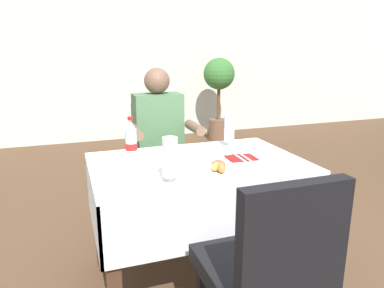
{
  "coord_description": "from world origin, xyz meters",
  "views": [
    {
      "loc": [
        -0.82,
        -1.76,
        1.4
      ],
      "look_at": [
        -0.12,
        0.22,
        0.84
      ],
      "focal_mm": 33.76,
      "sensor_mm": 36.0,
      "label": 1
    }
  ],
  "objects_px": {
    "beer_glass_middle": "(229,131)",
    "napkin_cutlery_set": "(241,158)",
    "seated_diner_far": "(160,142)",
    "plate_near_camera": "(219,168)",
    "potted_plant_corner": "(219,86)",
    "chair_near_camera_side": "(266,268)",
    "chair_far_diner_seat": "(163,157)",
    "plate_far_diner": "(176,152)",
    "main_dining_table": "(198,189)",
    "cola_bottle_primary": "(131,142)",
    "beer_glass_left": "(170,159)"
  },
  "relations": [
    {
      "from": "beer_glass_middle",
      "to": "napkin_cutlery_set",
      "type": "height_order",
      "value": "beer_glass_middle"
    },
    {
      "from": "napkin_cutlery_set",
      "to": "seated_diner_far",
      "type": "bearing_deg",
      "value": 113.78
    },
    {
      "from": "plate_near_camera",
      "to": "potted_plant_corner",
      "type": "bearing_deg",
      "value": 66.56
    },
    {
      "from": "chair_near_camera_side",
      "to": "seated_diner_far",
      "type": "height_order",
      "value": "seated_diner_far"
    },
    {
      "from": "beer_glass_middle",
      "to": "potted_plant_corner",
      "type": "distance_m",
      "value": 3.17
    },
    {
      "from": "seated_diner_far",
      "to": "napkin_cutlery_set",
      "type": "bearing_deg",
      "value": -66.22
    },
    {
      "from": "chair_far_diner_seat",
      "to": "napkin_cutlery_set",
      "type": "height_order",
      "value": "chair_far_diner_seat"
    },
    {
      "from": "potted_plant_corner",
      "to": "napkin_cutlery_set",
      "type": "bearing_deg",
      "value": -111.2
    },
    {
      "from": "chair_near_camera_side",
      "to": "napkin_cutlery_set",
      "type": "distance_m",
      "value": 0.83
    },
    {
      "from": "napkin_cutlery_set",
      "to": "potted_plant_corner",
      "type": "height_order",
      "value": "potted_plant_corner"
    },
    {
      "from": "seated_diner_far",
      "to": "plate_far_diner",
      "type": "height_order",
      "value": "seated_diner_far"
    },
    {
      "from": "chair_near_camera_side",
      "to": "seated_diner_far",
      "type": "bearing_deg",
      "value": 91.93
    },
    {
      "from": "chair_far_diner_seat",
      "to": "potted_plant_corner",
      "type": "distance_m",
      "value": 2.85
    },
    {
      "from": "beer_glass_middle",
      "to": "potted_plant_corner",
      "type": "height_order",
      "value": "potted_plant_corner"
    },
    {
      "from": "main_dining_table",
      "to": "plate_far_diner",
      "type": "height_order",
      "value": "plate_far_diner"
    },
    {
      "from": "chair_near_camera_side",
      "to": "cola_bottle_primary",
      "type": "relative_size",
      "value": 3.74
    },
    {
      "from": "seated_diner_far",
      "to": "plate_far_diner",
      "type": "distance_m",
      "value": 0.51
    },
    {
      "from": "chair_far_diner_seat",
      "to": "chair_near_camera_side",
      "type": "height_order",
      "value": "same"
    },
    {
      "from": "seated_diner_far",
      "to": "plate_far_diner",
      "type": "xyz_separation_m",
      "value": [
        -0.03,
        -0.5,
        0.06
      ]
    },
    {
      "from": "potted_plant_corner",
      "to": "beer_glass_left",
      "type": "bearing_deg",
      "value": -116.91
    },
    {
      "from": "beer_glass_middle",
      "to": "napkin_cutlery_set",
      "type": "bearing_deg",
      "value": -99.91
    },
    {
      "from": "chair_far_diner_seat",
      "to": "beer_glass_middle",
      "type": "bearing_deg",
      "value": -59.98
    },
    {
      "from": "beer_glass_middle",
      "to": "potted_plant_corner",
      "type": "xyz_separation_m",
      "value": [
        1.2,
        2.94,
        -0.02
      ]
    },
    {
      "from": "chair_far_diner_seat",
      "to": "cola_bottle_primary",
      "type": "relative_size",
      "value": 3.74
    },
    {
      "from": "chair_far_diner_seat",
      "to": "chair_near_camera_side",
      "type": "relative_size",
      "value": 1.0
    },
    {
      "from": "chair_far_diner_seat",
      "to": "plate_far_diner",
      "type": "distance_m",
      "value": 0.65
    },
    {
      "from": "chair_near_camera_side",
      "to": "napkin_cutlery_set",
      "type": "relative_size",
      "value": 5.05
    },
    {
      "from": "potted_plant_corner",
      "to": "plate_near_camera",
      "type": "bearing_deg",
      "value": -113.44
    },
    {
      "from": "seated_diner_far",
      "to": "plate_far_diner",
      "type": "relative_size",
      "value": 5.52
    },
    {
      "from": "napkin_cutlery_set",
      "to": "potted_plant_corner",
      "type": "relative_size",
      "value": 0.15
    },
    {
      "from": "plate_near_camera",
      "to": "cola_bottle_primary",
      "type": "xyz_separation_m",
      "value": [
        -0.4,
        0.37,
        0.09
      ]
    },
    {
      "from": "seated_diner_far",
      "to": "plate_near_camera",
      "type": "xyz_separation_m",
      "value": [
        0.09,
        -0.9,
        0.07
      ]
    },
    {
      "from": "potted_plant_corner",
      "to": "cola_bottle_primary",
      "type": "bearing_deg",
      "value": -121.66
    },
    {
      "from": "plate_near_camera",
      "to": "beer_glass_middle",
      "type": "distance_m",
      "value": 0.55
    },
    {
      "from": "beer_glass_left",
      "to": "plate_near_camera",
      "type": "bearing_deg",
      "value": 12.35
    },
    {
      "from": "beer_glass_middle",
      "to": "potted_plant_corner",
      "type": "relative_size",
      "value": 0.17
    },
    {
      "from": "beer_glass_left",
      "to": "cola_bottle_primary",
      "type": "bearing_deg",
      "value": 104.58
    },
    {
      "from": "plate_near_camera",
      "to": "plate_far_diner",
      "type": "distance_m",
      "value": 0.42
    },
    {
      "from": "cola_bottle_primary",
      "to": "potted_plant_corner",
      "type": "bearing_deg",
      "value": 58.34
    },
    {
      "from": "cola_bottle_primary",
      "to": "napkin_cutlery_set",
      "type": "xyz_separation_m",
      "value": [
        0.62,
        -0.18,
        -0.11
      ]
    },
    {
      "from": "napkin_cutlery_set",
      "to": "potted_plant_corner",
      "type": "bearing_deg",
      "value": 68.8
    },
    {
      "from": "beer_glass_left",
      "to": "potted_plant_corner",
      "type": "distance_m",
      "value": 3.89
    },
    {
      "from": "chair_near_camera_side",
      "to": "potted_plant_corner",
      "type": "distance_m",
      "value": 4.27
    },
    {
      "from": "main_dining_table",
      "to": "seated_diner_far",
      "type": "distance_m",
      "value": 0.7
    },
    {
      "from": "plate_far_diner",
      "to": "cola_bottle_primary",
      "type": "height_order",
      "value": "cola_bottle_primary"
    },
    {
      "from": "cola_bottle_primary",
      "to": "potted_plant_corner",
      "type": "distance_m",
      "value": 3.56
    },
    {
      "from": "chair_near_camera_side",
      "to": "plate_near_camera",
      "type": "height_order",
      "value": "chair_near_camera_side"
    },
    {
      "from": "plate_near_camera",
      "to": "potted_plant_corner",
      "type": "height_order",
      "value": "potted_plant_corner"
    },
    {
      "from": "chair_far_diner_seat",
      "to": "beer_glass_left",
      "type": "relative_size",
      "value": 4.23
    },
    {
      "from": "seated_diner_far",
      "to": "cola_bottle_primary",
      "type": "distance_m",
      "value": 0.63
    }
  ]
}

